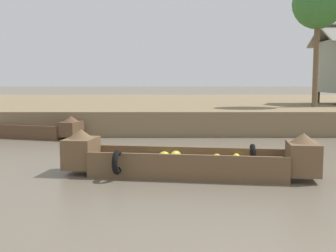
# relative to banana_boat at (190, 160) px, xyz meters

# --- Properties ---
(ground_plane) EXTENTS (300.00, 300.00, 0.00)m
(ground_plane) POSITION_rel_banana_boat_xyz_m (0.85, 4.00, -0.34)
(ground_plane) COLOR #665B4C
(riverbank_strip) EXTENTS (160.00, 20.00, 0.93)m
(riverbank_strip) POSITION_rel_banana_boat_xyz_m (0.85, 16.29, 0.12)
(riverbank_strip) COLOR #7F6B4C
(riverbank_strip) RESTS_ON ground
(banana_boat) EXTENTS (5.50, 1.71, 0.98)m
(banana_boat) POSITION_rel_banana_boat_xyz_m (0.00, 0.00, 0.00)
(banana_boat) COLOR brown
(banana_boat) RESTS_ON ground
(cargo_boat_upstream) EXTENTS (5.13, 2.27, 0.83)m
(cargo_boat_upstream) POSITION_rel_banana_boat_xyz_m (-6.01, 6.45, -0.06)
(cargo_boat_upstream) COLOR brown
(cargo_boat_upstream) RESTS_ON ground
(palm_tree_mid) EXTENTS (2.16, 2.16, 5.49)m
(palm_tree_mid) POSITION_rel_banana_boat_xyz_m (5.94, 9.40, 4.94)
(palm_tree_mid) COLOR brown
(palm_tree_mid) RESTS_ON riverbank_strip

